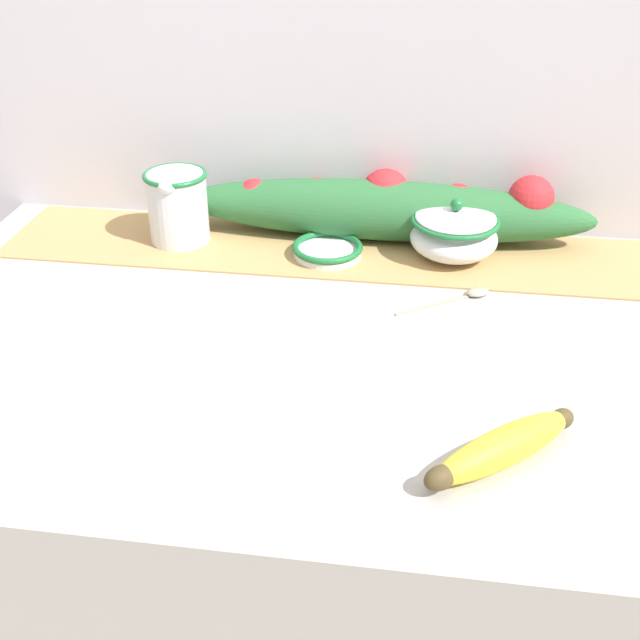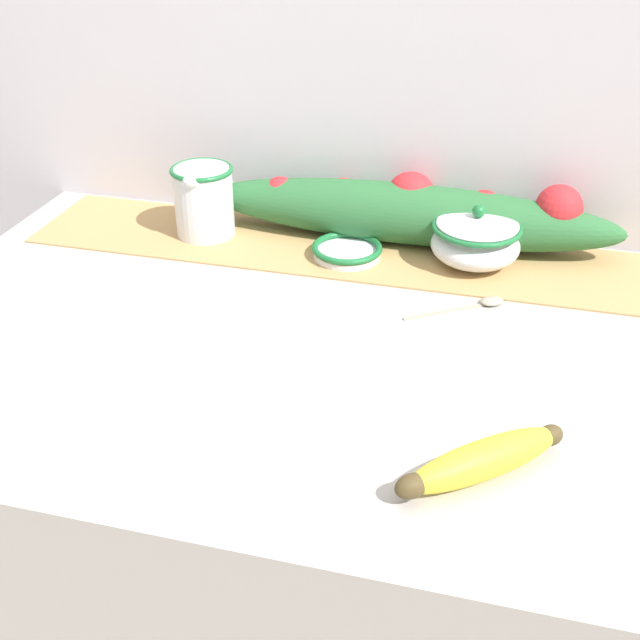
{
  "view_description": "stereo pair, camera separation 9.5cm",
  "coord_description": "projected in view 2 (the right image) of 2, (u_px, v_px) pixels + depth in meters",
  "views": [
    {
      "loc": [
        0.07,
        -0.88,
        1.43
      ],
      "look_at": [
        -0.05,
        -0.04,
        0.92
      ],
      "focal_mm": 45.0,
      "sensor_mm": 36.0,
      "label": 1
    },
    {
      "loc": [
        0.16,
        -0.86,
        1.43
      ],
      "look_at": [
        -0.05,
        -0.04,
        0.92
      ],
      "focal_mm": 45.0,
      "sensor_mm": 36.0,
      "label": 2
    }
  ],
  "objects": [
    {
      "name": "countertop",
      "position": [
        358.0,
        578.0,
        1.26
      ],
      "size": [
        1.31,
        0.75,
        0.87
      ],
      "primitive_type": "cube",
      "color": "#B7B2AD",
      "rests_on": "ground_plane"
    },
    {
      "name": "back_wall",
      "position": [
        427.0,
        23.0,
        1.2
      ],
      "size": [
        2.11,
        0.04,
        2.4
      ],
      "primitive_type": "cube",
      "color": "silver",
      "rests_on": "ground_plane"
    },
    {
      "name": "table_runner",
      "position": [
        401.0,
        256.0,
        1.26
      ],
      "size": [
        1.2,
        0.2,
        0.0
      ],
      "primitive_type": "cube",
      "color": "tan",
      "rests_on": "countertop"
    },
    {
      "name": "cream_pitcher",
      "position": [
        204.0,
        198.0,
        1.3
      ],
      "size": [
        0.1,
        0.12,
        0.12
      ],
      "color": "white",
      "rests_on": "countertop"
    },
    {
      "name": "sugar_bowl",
      "position": [
        476.0,
        239.0,
        1.21
      ],
      "size": [
        0.14,
        0.14,
        0.1
      ],
      "color": "white",
      "rests_on": "countertop"
    },
    {
      "name": "small_dish",
      "position": [
        347.0,
        251.0,
        1.25
      ],
      "size": [
        0.11,
        0.11,
        0.02
      ],
      "color": "white",
      "rests_on": "countertop"
    },
    {
      "name": "banana",
      "position": [
        482.0,
        460.0,
        0.81
      ],
      "size": [
        0.17,
        0.16,
        0.04
      ],
      "rotation": [
        0.0,
        0.0,
        0.72
      ],
      "color": "yellow",
      "rests_on": "countertop"
    },
    {
      "name": "spoon",
      "position": [
        485.0,
        303.0,
        1.12
      ],
      "size": [
        0.14,
        0.1,
        0.01
      ],
      "rotation": [
        0.0,
        0.0,
        0.58
      ],
      "color": "#A89E89",
      "rests_on": "countertop"
    },
    {
      "name": "poinsettia_garland",
      "position": [
        412.0,
        212.0,
        1.27
      ],
      "size": [
        0.67,
        0.11,
        0.11
      ],
      "color": "#2D6B38",
      "rests_on": "countertop"
    }
  ]
}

